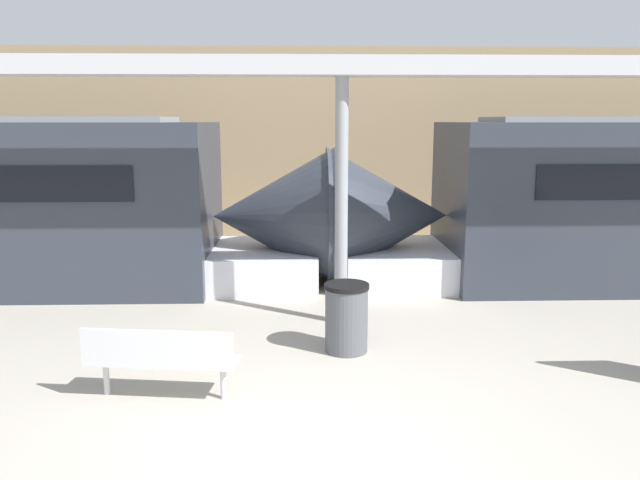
{
  "coord_description": "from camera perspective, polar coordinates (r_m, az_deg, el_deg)",
  "views": [
    {
      "loc": [
        -0.08,
        -5.44,
        3.13
      ],
      "look_at": [
        0.19,
        3.57,
        1.4
      ],
      "focal_mm": 35.0,
      "sensor_mm": 36.0,
      "label": 1
    }
  ],
  "objects": [
    {
      "name": "ground_plane",
      "position": [
        6.27,
        -0.82,
        -19.06
      ],
      "size": [
        60.0,
        60.0,
        0.0
      ],
      "primitive_type": "plane",
      "color": "#A8A093"
    },
    {
      "name": "station_wall",
      "position": [
        16.59,
        -1.47,
        8.68
      ],
      "size": [
        56.0,
        0.2,
        5.0
      ],
      "primitive_type": "cube",
      "color": "#9E8460",
      "rests_on": "ground_plane"
    },
    {
      "name": "bench_near",
      "position": [
        7.37,
        -14.38,
        -10.28
      ],
      "size": [
        1.77,
        0.65,
        0.86
      ],
      "rotation": [
        0.0,
        0.0,
        -0.12
      ],
      "color": "silver",
      "rests_on": "ground_plane"
    },
    {
      "name": "trash_bin",
      "position": [
        8.6,
        2.44,
        -7.09
      ],
      "size": [
        0.61,
        0.61,
        0.95
      ],
      "color": "#4C4F54",
      "rests_on": "ground_plane"
    },
    {
      "name": "support_column_near",
      "position": [
        9.52,
        1.97,
        3.35
      ],
      "size": [
        0.2,
        0.2,
        3.77
      ],
      "primitive_type": "cylinder",
      "color": "gray",
      "rests_on": "ground_plane"
    },
    {
      "name": "canopy_beam",
      "position": [
        9.47,
        2.05,
        15.6
      ],
      "size": [
        28.0,
        0.6,
        0.28
      ],
      "primitive_type": "cube",
      "color": "#B7B7BC",
      "rests_on": "support_column_near"
    }
  ]
}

